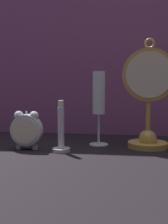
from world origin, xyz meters
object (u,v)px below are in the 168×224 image
brass_candlestick (61,135)px  champagne_flute (99,99)px  alarm_clock_twin_bell (26,128)px  pocket_watch_on_stand (148,104)px

brass_candlestick → champagne_flute: bearing=48.2°
alarm_clock_twin_bell → champagne_flute: (0.20, 0.09, 0.08)m
pocket_watch_on_stand → brass_candlestick: size_ratio=2.22×
pocket_watch_on_stand → champagne_flute: (-0.15, 0.02, 0.01)m
alarm_clock_twin_bell → brass_candlestick: bearing=-7.6°
pocket_watch_on_stand → alarm_clock_twin_bell: (-0.34, -0.08, -0.07)m
pocket_watch_on_stand → brass_candlestick: 0.27m
alarm_clock_twin_bell → champagne_flute: champagne_flute is taller
pocket_watch_on_stand → brass_candlestick: (-0.24, -0.09, -0.08)m
alarm_clock_twin_bell → champagne_flute: bearing=24.8°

